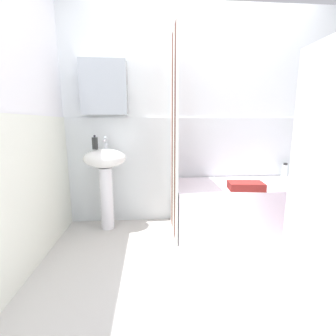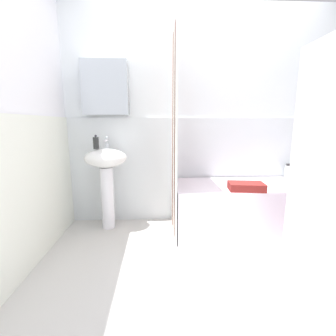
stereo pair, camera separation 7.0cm
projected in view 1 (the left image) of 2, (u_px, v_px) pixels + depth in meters
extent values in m
cube|color=beige|center=(238.00, 289.00, 1.67)|extent=(4.80, 5.60, 0.04)
cube|color=white|center=(203.00, 118.00, 2.69)|extent=(3.60, 0.05, 2.40)
cube|color=white|center=(202.00, 169.00, 2.77)|extent=(3.60, 0.02, 1.20)
cube|color=silver|center=(104.00, 87.00, 2.45)|extent=(0.48, 0.12, 0.56)
cube|color=white|center=(13.00, 114.00, 1.66)|extent=(0.05, 1.81, 2.40)
cube|color=white|center=(28.00, 195.00, 1.77)|extent=(0.02, 1.81, 1.20)
cylinder|color=white|center=(107.00, 199.00, 2.53)|extent=(0.14, 0.14, 0.68)
ellipsoid|color=white|center=(105.00, 158.00, 2.44)|extent=(0.44, 0.34, 0.20)
cylinder|color=silver|center=(106.00, 146.00, 2.52)|extent=(0.03, 0.03, 0.05)
cylinder|color=silver|center=(105.00, 141.00, 2.46)|extent=(0.02, 0.10, 0.02)
sphere|color=silver|center=(105.00, 138.00, 2.50)|extent=(0.03, 0.03, 0.03)
cylinder|color=#282A2B|center=(95.00, 143.00, 2.38)|extent=(0.06, 0.06, 0.12)
sphere|color=#272430|center=(95.00, 136.00, 2.37)|extent=(0.02, 0.02, 0.02)
cube|color=white|center=(245.00, 207.00, 2.52)|extent=(1.50, 0.65, 0.51)
cube|color=white|center=(177.00, 139.00, 2.07)|extent=(0.01, 0.13, 2.00)
cube|color=brown|center=(176.00, 138.00, 2.19)|extent=(0.01, 0.13, 2.00)
cube|color=white|center=(174.00, 137.00, 2.32)|extent=(0.01, 0.13, 2.00)
cube|color=brown|center=(173.00, 137.00, 2.45)|extent=(0.01, 0.13, 2.00)
cube|color=white|center=(172.00, 136.00, 2.58)|extent=(0.01, 0.13, 2.00)
cylinder|color=#25795B|center=(291.00, 171.00, 2.76)|extent=(0.04, 0.04, 0.13)
cylinder|color=#1B2A2C|center=(292.00, 165.00, 2.74)|extent=(0.03, 0.03, 0.02)
cylinder|color=white|center=(285.00, 171.00, 2.73)|extent=(0.06, 0.06, 0.15)
cylinder|color=#282829|center=(285.00, 164.00, 2.71)|extent=(0.04, 0.04, 0.02)
cube|color=maroon|center=(246.00, 186.00, 2.24)|extent=(0.34, 0.23, 0.07)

